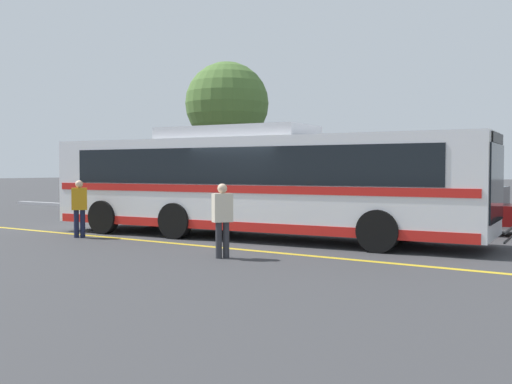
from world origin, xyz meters
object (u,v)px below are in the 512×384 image
at_px(parked_car_0, 118,196).
at_px(transit_bus, 255,181).
at_px(parked_car_1, 207,200).
at_px(parked_car_2, 313,204).
at_px(pedestrian_0, 79,205).
at_px(pedestrian_1, 222,216).
at_px(tree_0, 227,104).
at_px(parked_car_3, 473,210).

bearing_deg(parked_car_0, transit_bus, -112.89).
xyz_separation_m(parked_car_0, parked_car_1, (5.18, 0.02, -0.02)).
distance_m(parked_car_0, parked_car_2, 10.12).
bearing_deg(pedestrian_0, transit_bus, 163.80).
bearing_deg(pedestrian_1, parked_car_0, 88.01).
bearing_deg(pedestrian_0, parked_car_0, -97.82).
bearing_deg(pedestrian_1, transit_bus, 55.96).
bearing_deg(transit_bus, tree_0, -145.10).
bearing_deg(pedestrian_0, pedestrian_1, 122.43).
height_order(transit_bus, pedestrian_1, transit_bus).
xyz_separation_m(transit_bus, parked_car_2, (-0.83, 4.88, -0.89)).
height_order(pedestrian_0, tree_0, tree_0).
height_order(parked_car_0, parked_car_3, parked_car_0).
height_order(parked_car_0, tree_0, tree_0).
xyz_separation_m(pedestrian_0, tree_0, (-4.41, 12.85, 4.27)).
bearing_deg(parked_car_3, tree_0, -115.89).
relative_size(pedestrian_0, tree_0, 0.22).
bearing_deg(transit_bus, parked_car_3, 129.92).
xyz_separation_m(transit_bus, parked_car_1, (-5.78, 5.07, -0.89)).
bearing_deg(parked_car_2, parked_car_0, -86.39).
xyz_separation_m(transit_bus, pedestrian_0, (-4.17, -2.69, -0.68)).
distance_m(parked_car_1, tree_0, 7.33).
relative_size(transit_bus, parked_car_1, 2.82).
height_order(parked_car_2, parked_car_3, parked_car_3).
distance_m(parked_car_1, pedestrian_1, 11.31).
height_order(parked_car_0, parked_car_1, parked_car_0).
bearing_deg(parked_car_0, parked_car_3, -89.18).
distance_m(transit_bus, parked_car_3, 6.77).
height_order(parked_car_1, pedestrian_0, pedestrian_0).
xyz_separation_m(parked_car_3, tree_0, (-13.31, 5.39, 4.47)).
distance_m(parked_car_0, parked_car_1, 5.18).
distance_m(parked_car_0, parked_car_3, 15.68).
distance_m(parked_car_0, pedestrian_0, 10.29).
height_order(parked_car_1, tree_0, tree_0).
height_order(parked_car_2, pedestrian_1, pedestrian_1).
distance_m(pedestrian_1, tree_0, 17.56).
relative_size(parked_car_1, parked_car_3, 0.93).
bearing_deg(transit_bus, pedestrian_0, -62.49).
height_order(transit_bus, tree_0, tree_0).
bearing_deg(tree_0, transit_bus, -49.80).
bearing_deg(parked_car_2, transit_bus, 14.30).
height_order(parked_car_1, parked_car_3, parked_car_3).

